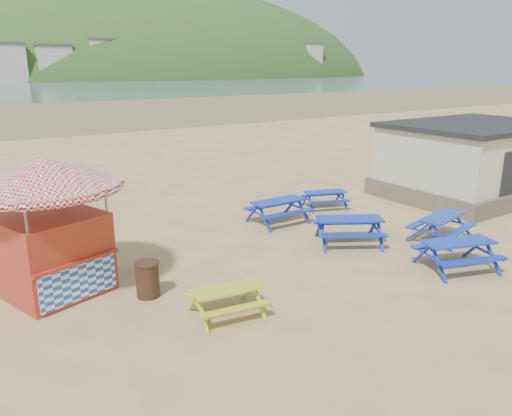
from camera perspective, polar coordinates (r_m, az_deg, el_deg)
ground at (r=15.72m, az=4.52°, el=-4.49°), size 400.00×400.00×0.00m
wet_sand at (r=67.36m, az=-26.28°, el=9.71°), size 400.00×400.00×0.00m
picnic_table_blue_a at (r=18.00m, az=2.54°, el=-0.39°), size 1.99×1.61×0.83m
picnic_table_blue_b at (r=20.02m, az=7.87°, el=0.95°), size 1.98×1.79×0.68m
picnic_table_blue_d at (r=16.11m, az=10.57°, el=-2.58°), size 2.61×2.47×0.86m
picnic_table_blue_e at (r=15.00m, az=22.00°, el=-5.00°), size 2.38×2.13×0.83m
picnic_table_blue_f at (r=17.28m, az=20.38°, el=-2.15°), size 2.22×1.94×0.81m
picnic_table_yellow at (r=11.52m, az=-3.38°, el=-10.63°), size 1.75×1.49×0.66m
ice_cream_kiosk at (r=13.05m, az=-22.83°, el=-0.12°), size 4.78×4.78×3.41m
litter_bin at (r=12.60m, az=-12.29°, el=-7.94°), size 0.61×0.61×0.90m
amenity_block at (r=23.66m, az=23.50°, el=5.13°), size 7.40×5.40×3.15m
headland_town at (r=261.25m, az=-11.74°, el=12.30°), size 264.00×144.00×108.00m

